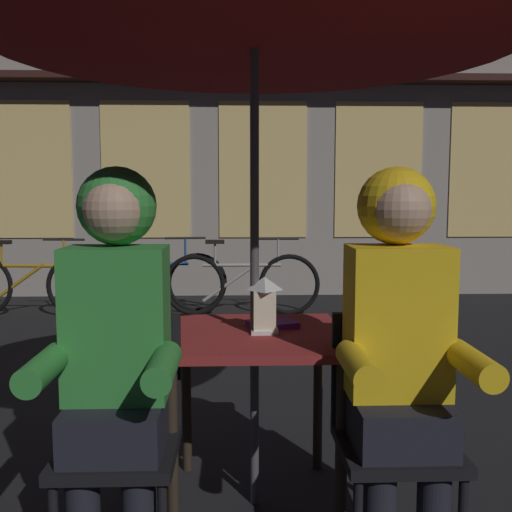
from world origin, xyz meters
TOP-DOWN VIEW (x-y plane):
  - ground_plane at (0.00, 0.00)m, footprint 60.00×60.00m
  - cafe_table at (0.00, 0.00)m, footprint 0.72×0.72m
  - lantern at (0.04, -0.01)m, footprint 0.11×0.11m
  - chair_left at (-0.48, -0.37)m, footprint 0.40×0.40m
  - chair_right at (0.48, -0.37)m, footprint 0.40×0.40m
  - person_left_hooded at (-0.48, -0.43)m, footprint 0.45×0.56m
  - person_right_hooded at (0.48, -0.43)m, footprint 0.45×0.56m
  - shopfront_building at (-0.47, 5.40)m, footprint 10.00×0.93m
  - bicycle_nearest at (-2.27, 3.87)m, footprint 1.68×0.19m
  - bicycle_second at (-1.02, 3.96)m, footprint 1.68×0.23m
  - bicycle_third at (-0.02, 3.86)m, footprint 1.68×0.08m
  - book at (0.08, 0.09)m, footprint 0.23×0.19m

SIDE VIEW (x-z plane):
  - ground_plane at x=0.00m, z-range 0.00..0.00m
  - bicycle_nearest at x=-2.27m, z-range -0.07..0.77m
  - bicycle_second at x=-1.02m, z-range -0.07..0.77m
  - bicycle_third at x=-0.02m, z-range -0.07..0.77m
  - chair_left at x=-0.48m, z-range 0.05..0.92m
  - chair_right at x=0.48m, z-range 0.05..0.92m
  - cafe_table at x=0.00m, z-range 0.27..1.01m
  - book at x=0.08m, z-range 0.74..0.76m
  - person_left_hooded at x=-0.48m, z-range 0.15..1.55m
  - person_right_hooded at x=0.48m, z-range 0.15..1.55m
  - lantern at x=0.04m, z-range 0.75..0.98m
  - shopfront_building at x=-0.47m, z-range -0.01..6.19m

